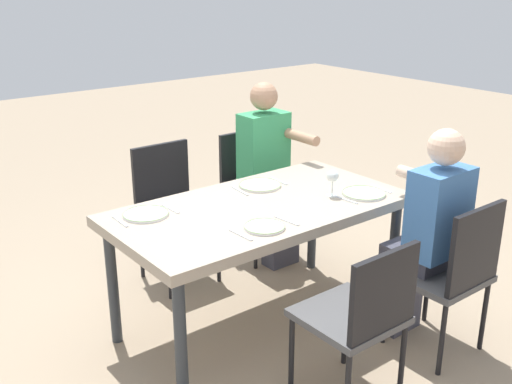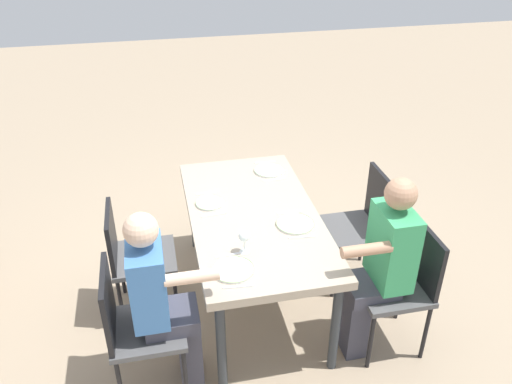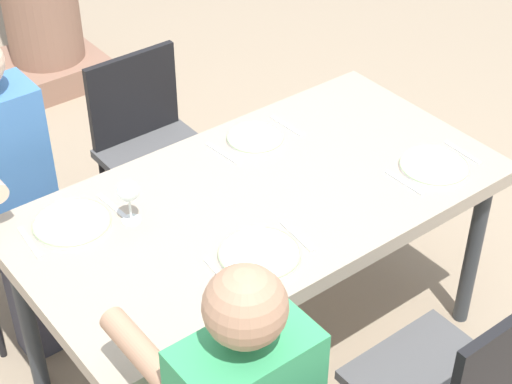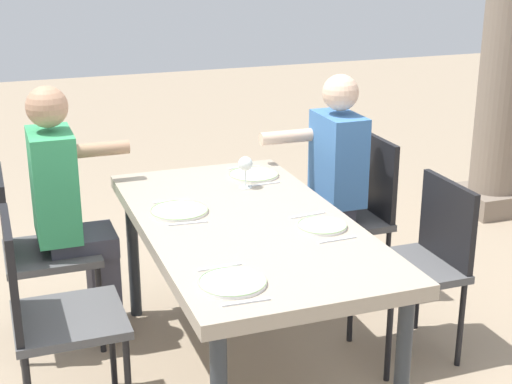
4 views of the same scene
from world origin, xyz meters
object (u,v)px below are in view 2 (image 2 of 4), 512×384
chair_mid_south (362,221)px  plate_3 (269,170)px  diner_woman_green (162,298)px  plate_0 (233,269)px  wine_glass_0 (244,237)px  chair_mid_north (133,253)px  plate_2 (210,203)px  dining_table (254,222)px  chair_west_south (403,280)px  plate_1 (295,224)px  diner_man_white (380,265)px  chair_west_north (133,322)px

chair_mid_south → plate_3: size_ratio=3.73×
diner_woman_green → plate_0: (0.04, -0.43, 0.11)m
wine_glass_0 → plate_3: bearing=-21.7°
chair_mid_north → plate_2: chair_mid_north is taller
plate_2 → dining_table: bearing=-124.4°
chair_west_south → plate_1: size_ratio=3.47×
chair_mid_south → wine_glass_0: 1.18m
diner_man_white → plate_2: diner_man_white is taller
chair_west_north → diner_man_white: size_ratio=0.69×
chair_west_north → plate_0: bearing=-86.4°
chair_west_south → plate_0: 1.13m
chair_west_north → plate_2: 1.03m
plate_1 → plate_2: 0.65m
plate_0 → plate_3: (1.16, -0.50, 0.00)m
chair_west_south → chair_mid_south: bearing=-0.3°
diner_man_white → chair_west_south: bearing=-89.1°
chair_mid_south → plate_0: bearing=120.7°
wine_glass_0 → chair_mid_north: bearing=55.0°
chair_west_north → plate_2: size_ratio=4.21×
diner_woman_green → plate_0: diner_woman_green is taller
plate_2 → plate_3: same height
dining_table → diner_man_white: bearing=-132.7°
chair_west_north → plate_1: size_ratio=3.45×
chair_west_north → plate_0: size_ratio=3.49×
chair_west_north → chair_mid_south: size_ratio=0.97×
chair_west_north → diner_woman_green: 0.24m
diner_man_white → plate_2: size_ratio=6.06×
plate_1 → diner_woman_green: bearing=115.0°
plate_0 → diner_man_white: bearing=-92.6°
plate_1 → plate_2: size_ratio=1.22×
plate_1 → wine_glass_0: bearing=119.9°
chair_mid_south → chair_mid_north: bearing=90.0°
diner_man_white → plate_2: (0.81, 0.95, 0.09)m
wine_glass_0 → plate_2: 0.63m
dining_table → chair_mid_south: 0.88m
plate_2 → chair_west_south: bearing=-125.5°
plate_0 → plate_2: size_ratio=1.20×
chair_west_north → diner_man_white: diner_man_white is taller
chair_mid_south → plate_3: 0.83m
chair_mid_south → plate_2: (0.11, 1.14, 0.24)m
wine_glass_0 → plate_2: bearing=12.0°
plate_0 → plate_1: size_ratio=0.99×
chair_mid_north → plate_3: chair_mid_north is taller
dining_table → chair_west_south: 1.07m
diner_woman_green → plate_1: (0.43, -0.92, 0.11)m
plate_2 → chair_mid_south: bearing=-95.7°
wine_glass_0 → plate_3: 1.08m
plate_2 → plate_0: bearing=-177.8°
diner_woman_green → plate_2: (0.81, -0.40, 0.11)m
chair_mid_north → wine_glass_0: bearing=-125.0°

